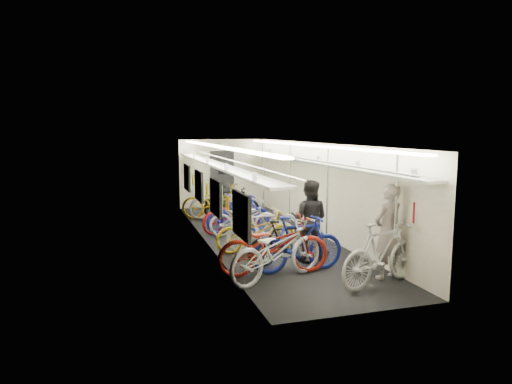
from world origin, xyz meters
TOP-DOWN VIEW (x-y plane):
  - train_car_shell at (-0.36, 0.71)m, footprint 10.00×10.00m
  - bicycle_0 at (-0.78, -3.19)m, footprint 2.27×1.50m
  - bicycle_1 at (-0.23, -2.83)m, footprint 1.86×0.54m
  - bicycle_2 at (-0.74, -2.87)m, footprint 2.19×0.85m
  - bicycle_3 at (-0.33, -2.39)m, footprint 1.60×0.55m
  - bicycle_4 at (-0.60, -1.23)m, footprint 1.86×0.72m
  - bicycle_5 at (-0.45, -1.18)m, footprint 1.69×0.59m
  - bicycle_6 at (-0.45, 0.39)m, footprint 1.83×0.80m
  - bicycle_7 at (-0.48, 0.74)m, footprint 1.76×0.51m
  - bicycle_8 at (-0.62, 0.93)m, footprint 1.93×1.14m
  - bicycle_9 at (-0.24, 2.58)m, footprint 1.79×1.13m
  - bicycle_10 at (-0.71, 2.76)m, footprint 2.17×1.37m
  - bicycle_11 at (0.88, -3.99)m, footprint 2.01×1.11m
  - bicycle_12 at (-0.56, 3.13)m, footprint 2.13×1.33m
  - passenger_near at (1.20, -3.66)m, footprint 0.74×0.59m
  - passenger_mid at (0.34, -2.03)m, footprint 1.04×0.98m
  - backpack at (1.63, -3.98)m, footprint 0.29×0.20m

SIDE VIEW (x-z plane):
  - bicycle_6 at x=-0.45m, z-range 0.00..0.93m
  - bicycle_3 at x=-0.33m, z-range 0.00..0.95m
  - bicycle_8 at x=-0.62m, z-range 0.00..0.96m
  - bicycle_4 at x=-0.60m, z-range 0.00..0.96m
  - bicycle_5 at x=-0.45m, z-range 0.00..1.00m
  - bicycle_9 at x=-0.24m, z-range 0.00..1.04m
  - bicycle_7 at x=-0.48m, z-range 0.00..1.05m
  - bicycle_12 at x=-0.56m, z-range 0.00..1.06m
  - bicycle_10 at x=-0.71m, z-range 0.00..1.08m
  - bicycle_1 at x=-0.23m, z-range 0.00..1.11m
  - bicycle_0 at x=-0.78m, z-range 0.00..1.13m
  - bicycle_2 at x=-0.74m, z-range 0.00..1.13m
  - bicycle_11 at x=0.88m, z-range 0.00..1.16m
  - passenger_mid at x=0.34m, z-range 0.00..1.69m
  - passenger_near at x=1.20m, z-range 0.00..1.77m
  - backpack at x=1.63m, z-range 1.09..1.47m
  - train_car_shell at x=-0.36m, z-range -3.34..6.66m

